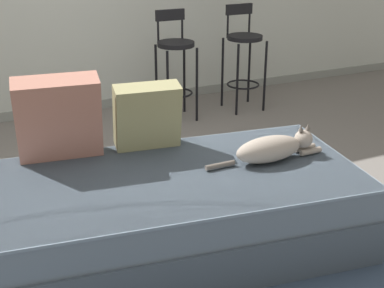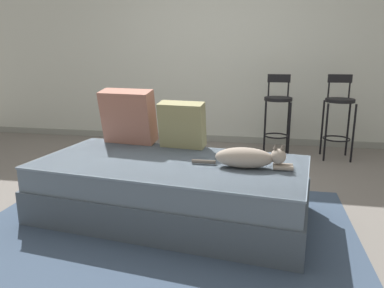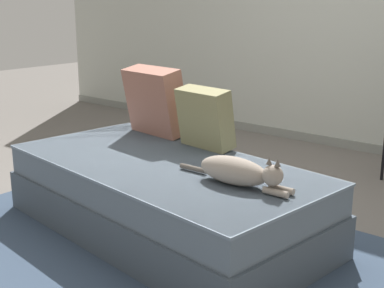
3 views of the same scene
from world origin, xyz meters
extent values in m
plane|color=#66605B|center=(0.00, 0.00, 0.00)|extent=(16.00, 16.00, 0.00)
cube|color=#B7BCB2|center=(0.00, 2.25, 1.30)|extent=(8.00, 0.10, 2.60)
cube|color=gray|center=(0.00, 2.20, 0.04)|extent=(8.00, 0.02, 0.09)
cube|color=#334256|center=(0.00, -0.70, 0.00)|extent=(2.78, 2.14, 0.01)
cube|color=#44505B|center=(0.00, -0.40, 0.13)|extent=(2.20, 1.29, 0.26)
cube|color=slate|center=(0.00, -0.40, 0.36)|extent=(2.15, 1.25, 0.19)
cube|color=slate|center=(0.00, -0.40, 0.45)|extent=(2.17, 1.26, 0.02)
cube|color=#936051|center=(-0.51, 0.09, 0.71)|extent=(0.51, 0.32, 0.50)
cube|color=#847F56|center=(0.00, 0.02, 0.66)|extent=(0.42, 0.25, 0.41)
ellipsoid|color=gray|center=(0.57, -0.46, 0.53)|extent=(0.42, 0.18, 0.15)
sphere|color=gray|center=(0.81, -0.45, 0.55)|extent=(0.11, 0.11, 0.11)
cone|color=#544C44|center=(0.78, -0.45, 0.63)|extent=(0.03, 0.03, 0.04)
cone|color=#544C44|center=(0.83, -0.45, 0.63)|extent=(0.03, 0.03, 0.04)
cylinder|color=gray|center=(0.85, -0.48, 0.48)|extent=(0.14, 0.04, 0.04)
cylinder|color=gray|center=(0.85, -0.42, 0.48)|extent=(0.14, 0.04, 0.04)
cylinder|color=#544C44|center=(0.27, -0.43, 0.48)|extent=(0.18, 0.03, 0.03)
camera|label=1|loc=(-1.01, -2.85, 1.75)|focal=50.00mm
camera|label=2|loc=(0.69, -3.09, 1.28)|focal=35.00mm
camera|label=3|loc=(2.13, -2.73, 1.42)|focal=50.00mm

